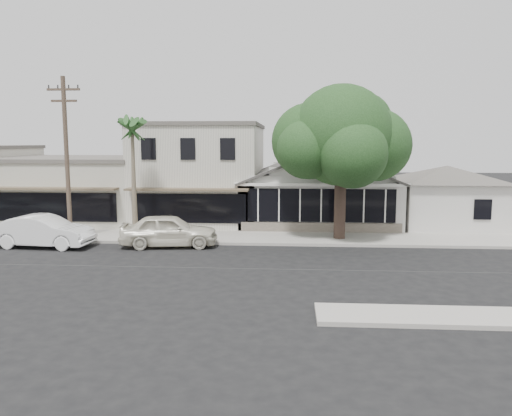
# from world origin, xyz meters

# --- Properties ---
(ground) EXTENTS (140.00, 140.00, 0.00)m
(ground) POSITION_xyz_m (0.00, 0.00, 0.00)
(ground) COLOR black
(ground) RESTS_ON ground
(sidewalk_north) EXTENTS (90.00, 3.50, 0.15)m
(sidewalk_north) POSITION_xyz_m (-8.00, 6.75, 0.07)
(sidewalk_north) COLOR #9E9991
(sidewalk_north) RESTS_ON ground
(corner_shop) EXTENTS (10.40, 8.60, 5.10)m
(corner_shop) POSITION_xyz_m (5.00, 12.47, 2.62)
(corner_shop) COLOR silver
(corner_shop) RESTS_ON ground
(side_cottage) EXTENTS (6.00, 6.00, 3.00)m
(side_cottage) POSITION_xyz_m (13.20, 11.50, 1.50)
(side_cottage) COLOR silver
(side_cottage) RESTS_ON ground
(row_building_near) EXTENTS (8.00, 10.00, 6.50)m
(row_building_near) POSITION_xyz_m (-3.00, 13.50, 3.25)
(row_building_near) COLOR silver
(row_building_near) RESTS_ON ground
(row_building_midnear) EXTENTS (10.00, 10.00, 4.20)m
(row_building_midnear) POSITION_xyz_m (-12.00, 13.50, 2.10)
(row_building_midnear) COLOR #B0AE9E
(row_building_midnear) RESTS_ON ground
(utility_pole) EXTENTS (1.80, 0.24, 9.00)m
(utility_pole) POSITION_xyz_m (-9.00, 5.20, 4.79)
(utility_pole) COLOR brown
(utility_pole) RESTS_ON ground
(car_0) EXTENTS (5.31, 2.66, 1.74)m
(car_0) POSITION_xyz_m (-3.24, 4.37, 0.87)
(car_0) COLOR silver
(car_0) RESTS_ON ground
(car_1) EXTENTS (5.27, 2.17, 1.70)m
(car_1) POSITION_xyz_m (-9.81, 3.78, 0.85)
(car_1) COLOR white
(car_1) RESTS_ON ground
(shade_tree) EXTENTS (7.80, 7.05, 8.66)m
(shade_tree) POSITION_xyz_m (5.86, 6.84, 5.70)
(shade_tree) COLOR #443329
(shade_tree) RESTS_ON ground
(palm_east) EXTENTS (2.80, 2.80, 7.26)m
(palm_east) POSITION_xyz_m (-5.72, 6.42, 6.23)
(palm_east) COLOR #726651
(palm_east) RESTS_ON ground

